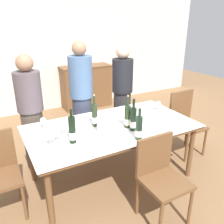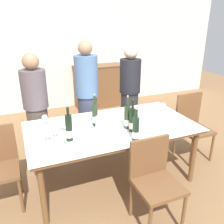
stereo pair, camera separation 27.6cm
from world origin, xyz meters
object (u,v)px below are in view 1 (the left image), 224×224
object	(u,v)px
wine_glass_0	(50,136)
wine_glass_1	(138,109)
chair_near_front	(160,173)
dining_table	(112,130)
person_guest_right	(122,94)
person_guest_left	(82,100)
wine_bottle_1	(139,128)
ice_bucket	(105,125)
wine_glass_5	(158,104)
sideboard_cabinet	(86,87)
wine_bottle_0	(95,116)
chair_right_end	(185,119)
wine_bottle_2	(72,131)
wine_glass_2	(63,127)
wine_bottle_4	(128,117)
wine_glass_3	(57,134)
wine_glass_4	(43,121)
wine_bottle_3	(133,120)
person_host	(31,114)

from	to	relation	value
wine_glass_0	wine_glass_1	size ratio (longest dim) A/B	1.05
wine_glass_0	chair_near_front	distance (m)	1.15
dining_table	person_guest_right	world-z (taller)	person_guest_right
person_guest_left	wine_glass_1	bearing A→B (deg)	-55.76
wine_bottle_1	person_guest_left	distance (m)	1.24
wine_bottle_1	chair_near_front	bearing A→B (deg)	-84.72
ice_bucket	wine_glass_5	distance (m)	0.99
sideboard_cabinet	wine_bottle_0	xyz separation A→B (m)	(-0.96, -2.55, 0.40)
chair_right_end	chair_near_front	bearing A→B (deg)	-143.69
ice_bucket	wine_glass_5	xyz separation A→B (m)	(0.96, 0.26, -0.00)
wine_bottle_2	wine_glass_2	world-z (taller)	wine_bottle_2
sideboard_cabinet	person_guest_left	distance (m)	2.07
wine_bottle_4	wine_bottle_0	bearing A→B (deg)	145.26
wine_bottle_1	wine_glass_3	bearing A→B (deg)	155.11
wine_glass_1	wine_glass_2	bearing A→B (deg)	-177.23
wine_glass_5	sideboard_cabinet	bearing A→B (deg)	90.75
wine_bottle_4	wine_glass_4	bearing A→B (deg)	153.60
wine_bottle_3	wine_glass_2	size ratio (longest dim) A/B	2.48
wine_bottle_1	wine_glass_0	distance (m)	0.91
wine_bottle_4	chair_right_end	bearing A→B (deg)	10.10
person_host	wine_glass_3	bearing A→B (deg)	-82.87
wine_glass_2	person_guest_right	xyz separation A→B (m)	(1.27, 0.86, -0.06)
chair_near_front	wine_glass_0	bearing A→B (deg)	143.68
wine_bottle_1	wine_bottle_4	world-z (taller)	wine_bottle_4
chair_right_end	person_guest_left	world-z (taller)	person_guest_left
sideboard_cabinet	wine_bottle_3	xyz separation A→B (m)	(-0.63, -2.87, 0.39)
wine_bottle_4	person_host	world-z (taller)	person_host
wine_bottle_1	wine_glass_5	size ratio (longest dim) A/B	2.70
wine_bottle_0	wine_bottle_3	size ratio (longest dim) A/B	1.03
dining_table	wine_glass_4	distance (m)	0.81
wine_glass_2	wine_bottle_2	bearing A→B (deg)	-78.71
wine_bottle_3	wine_glass_2	bearing A→B (deg)	161.16
wine_bottle_1	wine_bottle_3	distance (m)	0.22
wine_glass_4	person_guest_left	size ratio (longest dim) A/B	0.08
dining_table	wine_bottle_2	distance (m)	0.60
wine_bottle_3	wine_glass_0	world-z (taller)	wine_bottle_3
wine_glass_5	wine_glass_0	bearing A→B (deg)	-170.34
wine_glass_4	chair_right_end	world-z (taller)	chair_right_end
ice_bucket	wine_bottle_1	size ratio (longest dim) A/B	0.53
sideboard_cabinet	wine_glass_5	world-z (taller)	sideboard_cabinet
wine_bottle_0	person_guest_right	distance (m)	1.18
wine_bottle_3	wine_bottle_4	distance (m)	0.10
wine_bottle_3	wine_glass_5	size ratio (longest dim) A/B	2.79
person_guest_right	person_guest_left	bearing A→B (deg)	-172.59
ice_bucket	wine_glass_0	size ratio (longest dim) A/B	1.26
dining_table	wine_glass_2	xyz separation A→B (m)	(-0.59, 0.04, 0.17)
chair_near_front	person_host	distance (m)	1.80
wine_glass_0	person_guest_left	world-z (taller)	person_guest_left
chair_near_front	person_guest_left	bearing A→B (deg)	96.55
wine_glass_4	wine_glass_3	bearing A→B (deg)	-82.21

